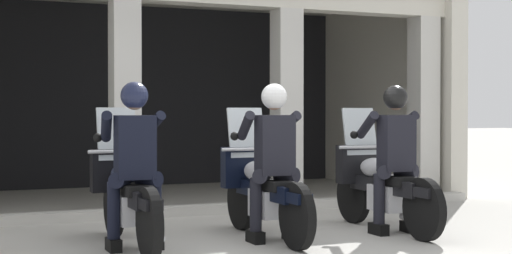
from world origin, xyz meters
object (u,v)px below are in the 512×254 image
object	(u,v)px
police_officer_right	(395,146)
motorcycle_center	(262,189)
police_officer_center	(273,148)
motorcycle_right	(380,185)
police_officer_left	(134,150)
motorcycle_left	(127,194)

from	to	relation	value
police_officer_right	motorcycle_center	bearing A→B (deg)	178.35
police_officer_center	motorcycle_right	xyz separation A→B (m)	(1.40, 0.24, -0.44)
police_officer_left	police_officer_right	xyz separation A→B (m)	(2.80, -0.13, 0.00)
motorcycle_center	police_officer_center	distance (m)	0.52
motorcycle_center	police_officer_right	bearing A→B (deg)	-6.04
motorcycle_center	motorcycle_right	bearing A→B (deg)	5.34
motorcycle_right	motorcycle_center	bearing A→B (deg)	-170.27
police_officer_left	police_officer_right	world-z (taller)	same
motorcycle_center	motorcycle_right	world-z (taller)	same
motorcycle_left	motorcycle_center	world-z (taller)	same
police_officer_left	motorcycle_right	world-z (taller)	police_officer_left
police_officer_left	motorcycle_center	distance (m)	1.48
motorcycle_left	motorcycle_center	distance (m)	1.40
motorcycle_left	police_officer_right	distance (m)	2.86
motorcycle_center	police_officer_right	world-z (taller)	police_officer_right
motorcycle_left	motorcycle_right	world-z (taller)	same
motorcycle_right	police_officer_center	bearing A→B (deg)	-158.77
motorcycle_left	police_officer_center	size ratio (longest dim) A/B	1.29
police_officer_right	motorcycle_left	bearing A→B (deg)	-176.97
motorcycle_left	police_officer_center	xyz separation A→B (m)	(1.40, -0.37, 0.44)
motorcycle_center	police_officer_left	bearing A→B (deg)	-165.04
motorcycle_left	motorcycle_right	distance (m)	2.80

